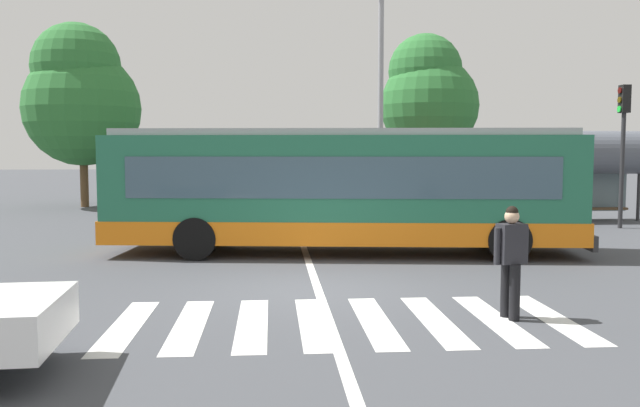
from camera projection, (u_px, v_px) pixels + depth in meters
The scene contains 15 objects.
ground_plane at pixel (313, 290), 12.08m from camera, with size 160.00×160.00×0.00m, color #424449.
city_transit_bus at pixel (342, 189), 16.27m from camera, with size 11.74×3.87×3.06m.
pedestrian_crossing_street at pixel (511, 256), 9.92m from camera, with size 0.57×0.39×1.72m.
parked_car_charcoal at pixel (166, 193), 27.72m from camera, with size 2.25×4.65×1.35m.
parked_car_teal at pixel (230, 192), 28.49m from camera, with size 2.02×4.58×1.35m.
parked_car_black at pixel (294, 192), 28.66m from camera, with size 2.12×4.61×1.35m.
parked_car_silver at pixel (358, 192), 28.37m from camera, with size 1.99×4.56×1.35m.
parked_car_red at pixel (415, 191), 29.07m from camera, with size 2.25×4.66×1.35m.
traffic_light_far_corner at pixel (623, 132), 21.46m from camera, with size 0.33×0.32×4.67m.
bus_stop_shelter at pixel (577, 154), 23.68m from camera, with size 4.80×1.54×3.25m.
twin_arm_street_lamp at pixel (381, 73), 23.90m from camera, with size 4.91×0.32×8.62m.
background_tree_left at pixel (80, 96), 29.44m from camera, with size 5.17×5.17×8.19m.
background_tree_right at pixel (428, 95), 32.94m from camera, with size 4.90×4.90×8.35m.
crosswalk_painted_stripes at pixel (344, 322), 9.80m from camera, with size 6.82×3.02×0.01m.
lane_center_line at pixel (311, 270), 14.08m from camera, with size 0.16×24.00×0.01m, color silver.
Camera 1 is at (-0.76, -11.89, 2.54)m, focal length 37.02 mm.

